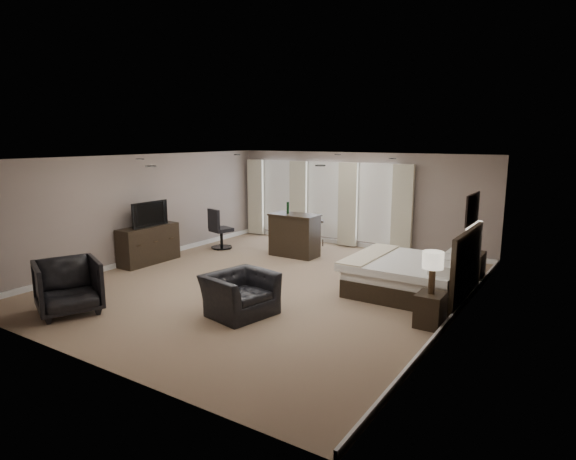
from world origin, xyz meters
The scene contains 16 objects.
room centered at (0.00, 0.00, 1.30)m, with size 7.60×8.60×2.64m.
window_bay centered at (-1.00, 4.11, 1.20)m, with size 5.25×0.20×2.30m.
bed centered at (2.58, 0.99, 0.68)m, with size 2.14×2.05×1.36m, color silver.
nightstand_near centered at (3.47, -0.46, 0.27)m, with size 0.41×0.50×0.55m, color black.
nightstand_far centered at (3.47, 2.44, 0.32)m, with size 0.48×0.58×0.64m, color black.
lamp_near centered at (3.47, -0.46, 0.89)m, with size 0.33×0.33×0.69m, color beige.
lamp_far centered at (3.47, 2.44, 0.97)m, with size 0.32×0.32×0.66m, color beige.
wall_art centered at (3.70, 0.99, 1.75)m, with size 0.04×0.96×0.56m, color slate.
dresser centered at (-3.45, -0.15, 0.45)m, with size 0.50×1.56×0.91m, color black.
tv centered at (-3.45, -0.15, 0.97)m, with size 1.04×0.60×0.14m, color black.
armchair_near centered at (0.57, -1.69, 0.48)m, with size 1.11×0.72×0.97m, color black.
armchair_far centered at (-1.97, -3.24, 0.51)m, with size 1.00×0.94×1.03m, color black.
bar_counter centered at (-0.85, 2.34, 0.55)m, with size 1.26×0.65×1.10m, color black.
bar_stool_left centered at (-1.55, 2.47, 0.34)m, with size 0.32×0.32×0.68m, color black.
bar_stool_right centered at (-0.88, 3.60, 0.37)m, with size 0.35×0.35×0.75m, color black.
desk_chair centered at (-2.98, 1.97, 0.56)m, with size 0.57×0.57×1.11m, color black.
Camera 1 is at (5.52, -7.86, 2.99)m, focal length 30.00 mm.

